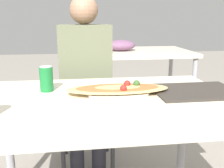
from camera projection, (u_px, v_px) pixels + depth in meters
The scene contains 7 objects.
dining_table at pixel (105, 113), 1.22m from camera, with size 1.19×0.80×0.72m.
chair_far_seated at pixel (86, 98), 1.94m from camera, with size 0.40×0.40×0.87m.
person_seated at pixel (85, 73), 1.78m from camera, with size 0.34×0.28×1.22m.
pizza_main at pixel (118, 90), 1.26m from camera, with size 0.50×0.30×0.06m.
soda_can at pixel (46, 79), 1.30m from camera, with size 0.07×0.07×0.12m.
serving_tray at pixel (195, 91), 1.29m from camera, with size 0.41×0.30×0.01m.
background_table at pixel (137, 55), 2.94m from camera, with size 1.10×0.80×0.84m.
Camera 1 is at (-0.12, -1.14, 1.08)m, focal length 42.00 mm.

